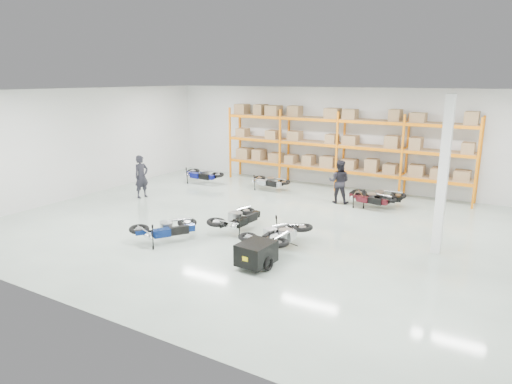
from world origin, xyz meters
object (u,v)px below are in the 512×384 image
Objects in this scene: moto_back_a at (202,172)px; moto_back_b at (269,179)px; person_back at (339,182)px; moto_black_far_left at (237,215)px; person_left at (141,177)px; moto_silver_left at (271,232)px; moto_touring_right at (284,230)px; trailer at (256,253)px; moto_blue_centre at (165,225)px; moto_back_d at (370,195)px; moto_back_c at (378,193)px.

moto_back_b is at bearing -78.04° from moto_back_a.
person_back reaches higher than moto_back_b.
moto_back_a reaches higher than moto_back_b.
person_back is at bearing -101.53° from moto_black_far_left.
person_left is (-5.83, 1.65, 0.33)m from moto_black_far_left.
person_left reaches higher than moto_back_b.
moto_touring_right is (0.35, 0.12, 0.06)m from moto_silver_left.
person_back is (3.47, -0.46, 0.37)m from moto_back_b.
person_back is (-0.45, 5.67, 0.30)m from moto_touring_right.
moto_back_b is 3.52m from person_back.
trailer is 8.66m from moto_back_b.
person_back is (1.59, 5.04, 0.31)m from moto_black_far_left.
person_back reaches higher than trailer.
moto_back_b is (-0.53, 7.46, -0.05)m from moto_blue_centre.
moto_back_d is at bearing -86.31° from moto_back_a.
person_left is at bearing 13.96° from person_back.
moto_touring_right is 1.12× the size of trailer.
moto_black_far_left is 1.04× the size of person_left.
moto_black_far_left is (1.35, 1.96, 0.02)m from moto_blue_centre.
moto_black_far_left is 1.01× the size of moto_back_a.
moto_back_c is at bearing 85.90° from trailer.
moto_blue_centre is 2.38m from moto_black_far_left.
moto_back_b is at bearing -37.77° from moto_silver_left.
moto_blue_centre is 8.11m from moto_back_d.
moto_blue_centre is 7.60m from person_back.
person_back reaches higher than moto_back_a.
moto_blue_centre is at bearing 61.54° from moto_black_far_left.
moto_back_b is (-1.88, 5.50, -0.06)m from moto_black_far_left.
trailer is at bearing -130.49° from moto_back_a.
moto_back_b is at bearing -18.06° from person_back.
trailer is at bearing 138.41° from moto_black_far_left.
person_left is at bearing -9.83° from moto_black_far_left.
moto_blue_centre is 0.97× the size of moto_black_far_left.
moto_black_far_left is at bearing -153.41° from moto_back_b.
moto_silver_left is 0.90× the size of moto_touring_right.
moto_back_c is (8.39, 0.24, -0.01)m from moto_back_a.
moto_touring_right is 1.04× the size of person_left.
trailer is at bearing -145.39° from moto_back_b.
moto_black_far_left is at bearing 136.97° from moto_back_c.
moto_back_b is (-3.91, 7.73, 0.10)m from trailer.
moto_silver_left is 5.83m from moto_back_d.
trailer is 10.31m from moto_back_a.
moto_back_c is at bearing -84.59° from moto_back_b.
moto_black_far_left is 3.03m from trailer.
person_back reaches higher than moto_blue_centre.
moto_back_d is at bearing -114.43° from moto_black_far_left.
moto_blue_centre is 3.64m from moto_touring_right.
moto_back_b is (-3.56, 6.25, -0.01)m from moto_silver_left.
person_left is at bearing 4.80° from moto_silver_left.
moto_back_a is 1.10× the size of moto_back_d.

